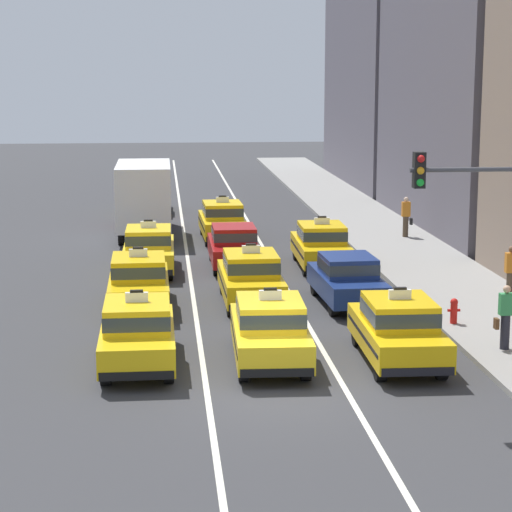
{
  "coord_description": "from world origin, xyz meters",
  "views": [
    {
      "loc": [
        -2.54,
        -21.65,
        7.29
      ],
      "look_at": [
        0.47,
        10.24,
        1.3
      ],
      "focal_mm": 70.24,
      "sensor_mm": 36.0,
      "label": 1
    }
  ],
  "objects_px": {
    "taxi_right_nearest": "(398,328)",
    "taxi_center_fourth": "(222,220)",
    "pedestrian_near_crosswalk": "(505,317)",
    "taxi_center_nearest": "(270,329)",
    "sedan_right_second": "(347,278)",
    "taxi_left_third": "(149,249)",
    "taxi_left_fifth": "(150,195)",
    "taxi_left_second": "(139,281)",
    "traffic_light_pole": "(492,233)",
    "pedestrian_by_storefront": "(406,217)",
    "sedan_center_third": "(234,245)",
    "taxi_right_third": "(321,244)",
    "fire_hydrant": "(454,310)",
    "taxi_center_second": "(251,277)",
    "taxi_left_nearest": "(138,332)",
    "box_truck_left_fourth": "(144,196)",
    "pedestrian_trailing": "(511,273)"
  },
  "relations": [
    {
      "from": "taxi_right_nearest",
      "to": "taxi_center_fourth",
      "type": "bearing_deg",
      "value": 99.93
    },
    {
      "from": "taxi_center_fourth",
      "to": "pedestrian_near_crosswalk",
      "type": "relative_size",
      "value": 2.73
    },
    {
      "from": "taxi_center_nearest",
      "to": "sedan_right_second",
      "type": "relative_size",
      "value": 1.06
    },
    {
      "from": "taxi_left_third",
      "to": "taxi_left_fifth",
      "type": "distance_m",
      "value": 15.64
    },
    {
      "from": "taxi_left_second",
      "to": "taxi_right_nearest",
      "type": "height_order",
      "value": "same"
    },
    {
      "from": "traffic_light_pole",
      "to": "taxi_left_fifth",
      "type": "bearing_deg",
      "value": 103.93
    },
    {
      "from": "taxi_center_fourth",
      "to": "sedan_right_second",
      "type": "relative_size",
      "value": 1.05
    },
    {
      "from": "taxi_left_second",
      "to": "pedestrian_by_storefront",
      "type": "xyz_separation_m",
      "value": [
        11.24,
        11.66,
        0.14
      ]
    },
    {
      "from": "taxi_center_fourth",
      "to": "pedestrian_near_crosswalk",
      "type": "distance_m",
      "value": 19.35
    },
    {
      "from": "pedestrian_near_crosswalk",
      "to": "pedestrian_by_storefront",
      "type": "distance_m",
      "value": 17.7
    },
    {
      "from": "sedan_center_third",
      "to": "taxi_right_third",
      "type": "relative_size",
      "value": 0.94
    },
    {
      "from": "fire_hydrant",
      "to": "traffic_light_pole",
      "type": "relative_size",
      "value": 0.13
    },
    {
      "from": "taxi_center_nearest",
      "to": "taxi_center_second",
      "type": "bearing_deg",
      "value": 89.19
    },
    {
      "from": "taxi_right_nearest",
      "to": "taxi_left_nearest",
      "type": "bearing_deg",
      "value": 177.41
    },
    {
      "from": "taxi_left_third",
      "to": "taxi_left_fifth",
      "type": "height_order",
      "value": "same"
    },
    {
      "from": "taxi_center_second",
      "to": "taxi_right_nearest",
      "type": "distance_m",
      "value": 7.37
    },
    {
      "from": "box_truck_left_fourth",
      "to": "taxi_left_nearest",
      "type": "bearing_deg",
      "value": -89.63
    },
    {
      "from": "traffic_light_pole",
      "to": "sedan_center_third",
      "type": "bearing_deg",
      "value": 105.42
    },
    {
      "from": "sedan_right_second",
      "to": "traffic_light_pole",
      "type": "bearing_deg",
      "value": -82.33
    },
    {
      "from": "taxi_left_nearest",
      "to": "sedan_right_second",
      "type": "relative_size",
      "value": 1.05
    },
    {
      "from": "fire_hydrant",
      "to": "taxi_right_nearest",
      "type": "bearing_deg",
      "value": -127.12
    },
    {
      "from": "taxi_center_fourth",
      "to": "pedestrian_trailing",
      "type": "distance_m",
      "value": 15.4
    },
    {
      "from": "taxi_center_second",
      "to": "taxi_center_nearest",
      "type": "bearing_deg",
      "value": -90.81
    },
    {
      "from": "taxi_left_second",
      "to": "taxi_left_third",
      "type": "height_order",
      "value": "same"
    },
    {
      "from": "taxi_left_second",
      "to": "sedan_right_second",
      "type": "xyz_separation_m",
      "value": [
        6.49,
        -0.05,
        -0.03
      ]
    },
    {
      "from": "taxi_left_nearest",
      "to": "pedestrian_near_crosswalk",
      "type": "bearing_deg",
      "value": 0.71
    },
    {
      "from": "taxi_left_third",
      "to": "pedestrian_trailing",
      "type": "height_order",
      "value": "taxi_left_third"
    },
    {
      "from": "taxi_left_third",
      "to": "taxi_right_third",
      "type": "xyz_separation_m",
      "value": [
        6.37,
        0.28,
        0.0
      ]
    },
    {
      "from": "taxi_center_nearest",
      "to": "fire_hydrant",
      "type": "distance_m",
      "value": 6.31
    },
    {
      "from": "box_truck_left_fourth",
      "to": "pedestrian_near_crosswalk",
      "type": "xyz_separation_m",
      "value": [
        9.56,
        -19.89,
        -0.78
      ]
    },
    {
      "from": "sedan_center_third",
      "to": "pedestrian_by_storefront",
      "type": "distance_m",
      "value": 9.53
    },
    {
      "from": "sedan_center_third",
      "to": "taxi_left_second",
      "type": "bearing_deg",
      "value": -118.33
    },
    {
      "from": "taxi_left_third",
      "to": "taxi_center_second",
      "type": "height_order",
      "value": "same"
    },
    {
      "from": "box_truck_left_fourth",
      "to": "taxi_center_nearest",
      "type": "bearing_deg",
      "value": -80.31
    },
    {
      "from": "pedestrian_by_storefront",
      "to": "pedestrian_trailing",
      "type": "distance_m",
      "value": 12.31
    },
    {
      "from": "fire_hydrant",
      "to": "pedestrian_trailing",
      "type": "bearing_deg",
      "value": 45.25
    },
    {
      "from": "taxi_right_nearest",
      "to": "taxi_center_nearest",
      "type": "bearing_deg",
      "value": 175.92
    },
    {
      "from": "taxi_left_second",
      "to": "traffic_light_pole",
      "type": "distance_m",
      "value": 12.79
    },
    {
      "from": "taxi_center_nearest",
      "to": "pedestrian_by_storefront",
      "type": "height_order",
      "value": "taxi_center_nearest"
    },
    {
      "from": "taxi_center_nearest",
      "to": "fire_hydrant",
      "type": "xyz_separation_m",
      "value": [
        5.59,
        2.91,
        -0.33
      ]
    },
    {
      "from": "box_truck_left_fourth",
      "to": "taxi_right_third",
      "type": "height_order",
      "value": "box_truck_left_fourth"
    },
    {
      "from": "taxi_center_fourth",
      "to": "taxi_left_fifth",
      "type": "bearing_deg",
      "value": 109.91
    },
    {
      "from": "sedan_right_second",
      "to": "taxi_right_third",
      "type": "relative_size",
      "value": 0.95
    },
    {
      "from": "taxi_left_fifth",
      "to": "fire_hydrant",
      "type": "distance_m",
      "value": 26.08
    },
    {
      "from": "taxi_left_fifth",
      "to": "taxi_right_nearest",
      "type": "xyz_separation_m",
      "value": [
        6.51,
        -27.66,
        0.0
      ]
    },
    {
      "from": "taxi_left_fifth",
      "to": "taxi_center_second",
      "type": "bearing_deg",
      "value": -80.85
    },
    {
      "from": "box_truck_left_fourth",
      "to": "pedestrian_by_storefront",
      "type": "distance_m",
      "value": 11.52
    },
    {
      "from": "taxi_center_nearest",
      "to": "sedan_center_third",
      "type": "height_order",
      "value": "taxi_center_nearest"
    },
    {
      "from": "box_truck_left_fourth",
      "to": "taxi_center_second",
      "type": "bearing_deg",
      "value": -75.53
    },
    {
      "from": "taxi_left_third",
      "to": "taxi_center_second",
      "type": "bearing_deg",
      "value": -58.82
    }
  ]
}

